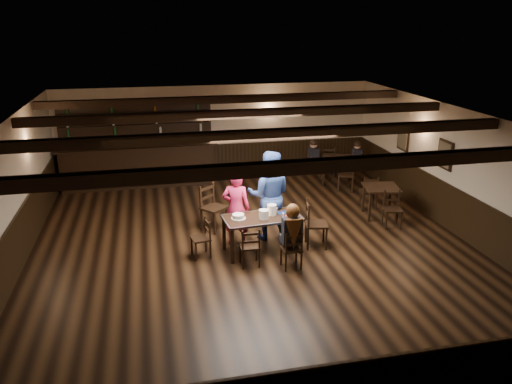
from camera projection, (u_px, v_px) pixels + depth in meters
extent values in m
plane|color=black|center=(254.00, 248.00, 10.25)|extent=(10.00, 10.00, 0.00)
cube|color=beige|center=(217.00, 132.00, 14.42)|extent=(9.00, 0.02, 2.70)
cube|color=beige|center=(354.00, 335.00, 5.19)|extent=(9.00, 0.02, 2.70)
cube|color=beige|center=(7.00, 203.00, 8.90)|extent=(0.02, 10.00, 2.70)
cube|color=beige|center=(458.00, 172.00, 10.72)|extent=(0.02, 10.00, 2.70)
cube|color=silver|center=(254.00, 118.00, 9.36)|extent=(9.00, 10.00, 0.02)
cube|color=black|center=(218.00, 161.00, 14.67)|extent=(9.00, 0.04, 1.00)
cube|color=black|center=(17.00, 246.00, 9.18)|extent=(0.04, 10.00, 1.00)
cube|color=black|center=(452.00, 209.00, 10.99)|extent=(0.04, 10.00, 1.00)
cube|color=black|center=(149.00, 118.00, 13.84)|extent=(0.90, 0.03, 1.00)
cube|color=black|center=(149.00, 118.00, 13.82)|extent=(0.80, 0.02, 0.90)
cube|color=black|center=(445.00, 155.00, 11.09)|extent=(0.03, 0.55, 0.65)
cube|color=#72664C|center=(444.00, 155.00, 11.08)|extent=(0.02, 0.45, 0.55)
cube|color=black|center=(403.00, 138.00, 12.86)|extent=(0.03, 0.55, 0.65)
cube|color=#72664C|center=(403.00, 138.00, 12.85)|extent=(0.02, 0.45, 0.55)
cube|color=black|center=(301.00, 167.00, 6.63)|extent=(8.90, 0.18, 0.18)
cube|color=black|center=(266.00, 134.00, 8.47)|extent=(8.90, 0.18, 0.18)
cube|color=black|center=(243.00, 114.00, 10.32)|extent=(8.90, 0.18, 0.18)
cube|color=black|center=(228.00, 99.00, 12.16)|extent=(8.90, 0.18, 0.18)
cube|color=black|center=(232.00, 246.00, 9.50)|extent=(0.07, 0.07, 0.71)
cube|color=black|center=(224.00, 233.00, 10.09)|extent=(0.07, 0.07, 0.71)
cube|color=black|center=(301.00, 237.00, 9.91)|extent=(0.07, 0.07, 0.71)
cube|color=black|center=(289.00, 225.00, 10.49)|extent=(0.07, 0.07, 0.71)
cube|color=black|center=(262.00, 218.00, 9.87)|extent=(1.60, 0.90, 0.04)
cube|color=#A5A8AD|center=(257.00, 211.00, 10.20)|extent=(1.53, 0.17, 0.04)
cube|color=#A5A8AD|center=(268.00, 225.00, 9.54)|extent=(1.53, 0.17, 0.04)
cube|color=#A5A8AD|center=(297.00, 214.00, 10.09)|extent=(0.10, 0.77, 0.04)
cube|color=#A5A8AD|center=(225.00, 222.00, 9.66)|extent=(0.10, 0.77, 0.04)
cube|color=black|center=(256.00, 252.00, 9.66)|extent=(0.03, 0.03, 0.37)
cube|color=black|center=(259.00, 259.00, 9.38)|extent=(0.03, 0.03, 0.37)
cube|color=black|center=(240.00, 253.00, 9.60)|extent=(0.03, 0.03, 0.37)
cube|color=black|center=(243.00, 260.00, 9.33)|extent=(0.03, 0.03, 0.37)
cube|color=black|center=(250.00, 246.00, 9.43)|extent=(0.38, 0.36, 0.03)
cube|color=black|center=(251.00, 240.00, 9.22)|extent=(0.37, 0.04, 0.39)
cube|color=black|center=(251.00, 242.00, 9.24)|extent=(0.31, 0.03, 0.04)
cube|color=black|center=(251.00, 234.00, 9.19)|extent=(0.31, 0.03, 0.04)
cube|color=black|center=(296.00, 254.00, 9.58)|extent=(0.03, 0.03, 0.37)
cube|color=black|center=(301.00, 261.00, 9.31)|extent=(0.03, 0.03, 0.37)
cube|color=black|center=(281.00, 256.00, 9.50)|extent=(0.03, 0.03, 0.37)
cube|color=black|center=(286.00, 263.00, 9.24)|extent=(0.03, 0.03, 0.37)
cube|color=black|center=(291.00, 249.00, 9.34)|extent=(0.37, 0.36, 0.03)
cube|color=black|center=(294.00, 243.00, 9.15)|extent=(0.36, 0.05, 0.38)
cube|color=black|center=(294.00, 245.00, 9.16)|extent=(0.31, 0.04, 0.04)
cube|color=black|center=(294.00, 237.00, 9.11)|extent=(0.31, 0.04, 0.04)
cube|color=black|center=(192.00, 246.00, 9.92)|extent=(0.04, 0.04, 0.37)
cube|color=black|center=(206.00, 243.00, 10.03)|extent=(0.04, 0.04, 0.37)
cube|color=black|center=(196.00, 252.00, 9.65)|extent=(0.04, 0.04, 0.37)
cube|color=black|center=(210.00, 250.00, 9.76)|extent=(0.04, 0.04, 0.37)
cube|color=black|center=(201.00, 238.00, 9.77)|extent=(0.40, 0.42, 0.03)
cube|color=black|center=(207.00, 228.00, 9.76)|extent=(0.09, 0.36, 0.39)
cube|color=black|center=(208.00, 230.00, 9.78)|extent=(0.08, 0.31, 0.04)
cube|color=black|center=(207.00, 223.00, 9.73)|extent=(0.08, 0.31, 0.04)
cube|color=black|center=(326.00, 240.00, 10.09)|extent=(0.05, 0.05, 0.47)
cube|color=black|center=(308.00, 240.00, 10.08)|extent=(0.05, 0.05, 0.47)
cube|color=black|center=(324.00, 232.00, 10.46)|extent=(0.05, 0.05, 0.47)
cube|color=black|center=(306.00, 232.00, 10.46)|extent=(0.05, 0.05, 0.47)
cube|color=black|center=(316.00, 224.00, 10.19)|extent=(0.52, 0.54, 0.04)
cube|color=black|center=(308.00, 213.00, 10.10)|extent=(0.13, 0.46, 0.49)
cube|color=black|center=(308.00, 215.00, 10.12)|extent=(0.11, 0.39, 0.05)
cube|color=black|center=(308.00, 206.00, 10.06)|extent=(0.11, 0.39, 0.05)
cube|color=black|center=(214.00, 224.00, 10.82)|extent=(0.06, 0.06, 0.49)
cube|color=black|center=(201.00, 220.00, 11.04)|extent=(0.06, 0.06, 0.49)
cube|color=black|center=(227.00, 218.00, 11.13)|extent=(0.06, 0.06, 0.49)
cube|color=black|center=(214.00, 214.00, 11.35)|extent=(0.06, 0.06, 0.49)
cube|color=black|center=(214.00, 208.00, 10.99)|extent=(0.66, 0.66, 0.05)
cube|color=black|center=(207.00, 195.00, 11.02)|extent=(0.39, 0.34, 0.51)
cube|color=black|center=(207.00, 197.00, 11.04)|extent=(0.33, 0.29, 0.06)
cube|color=black|center=(207.00, 188.00, 10.97)|extent=(0.33, 0.29, 0.06)
imported|color=#ED2A56|center=(236.00, 208.00, 10.23)|extent=(0.66, 0.52, 1.57)
imported|color=navy|center=(269.00, 195.00, 10.44)|extent=(1.10, 0.96, 1.92)
cube|color=black|center=(290.00, 239.00, 9.41)|extent=(0.33, 0.33, 0.13)
cube|color=black|center=(292.00, 230.00, 9.22)|extent=(0.35, 0.21, 0.49)
cylinder|color=black|center=(292.00, 219.00, 9.14)|extent=(0.10, 0.35, 0.35)
sphere|color=#D8A384|center=(292.00, 211.00, 9.09)|extent=(0.22, 0.22, 0.22)
sphere|color=#3B1E0D|center=(293.00, 211.00, 9.06)|extent=(0.27, 0.27, 0.27)
cone|color=#3B1E0D|center=(294.00, 234.00, 9.10)|extent=(0.21, 0.21, 0.62)
cylinder|color=white|center=(238.00, 218.00, 9.78)|extent=(0.29, 0.29, 0.01)
cylinder|color=white|center=(238.00, 216.00, 9.77)|extent=(0.23, 0.23, 0.08)
cylinder|color=silver|center=(238.00, 217.00, 9.77)|extent=(0.25, 0.25, 0.04)
cylinder|color=white|center=(264.00, 214.00, 9.75)|extent=(0.20, 0.20, 0.18)
cylinder|color=white|center=(272.00, 210.00, 9.94)|extent=(0.18, 0.18, 0.22)
cylinder|color=#A5A8AD|center=(262.00, 215.00, 9.94)|extent=(0.05, 0.05, 0.03)
sphere|color=orange|center=(262.00, 213.00, 9.93)|extent=(0.03, 0.03, 0.03)
cylinder|color=silver|center=(283.00, 215.00, 9.86)|extent=(0.03, 0.03, 0.08)
cylinder|color=#A5A8AD|center=(282.00, 214.00, 9.89)|extent=(0.04, 0.04, 0.09)
cylinder|color=silver|center=(276.00, 210.00, 10.06)|extent=(0.07, 0.07, 0.11)
cube|color=maroon|center=(289.00, 216.00, 9.88)|extent=(0.33, 0.31, 0.00)
cube|color=#0D1A41|center=(284.00, 212.00, 10.08)|extent=(0.30, 0.24, 0.00)
cube|color=black|center=(139.00, 167.00, 13.90)|extent=(4.14, 0.60, 1.10)
cube|color=black|center=(138.00, 147.00, 13.71)|extent=(4.34, 0.70, 0.05)
cube|color=black|center=(138.00, 145.00, 13.97)|extent=(4.14, 0.10, 2.20)
cube|color=black|center=(137.00, 137.00, 13.79)|extent=(4.04, 0.22, 0.03)
cube|color=black|center=(136.00, 125.00, 13.68)|extent=(4.04, 0.22, 0.03)
cube|color=black|center=(135.00, 112.00, 13.56)|extent=(4.04, 0.22, 0.03)
cube|color=black|center=(381.00, 187.00, 11.65)|extent=(0.92, 0.92, 0.04)
cube|color=black|center=(370.00, 207.00, 11.46)|extent=(0.05, 0.05, 0.71)
cube|color=black|center=(363.00, 198.00, 12.07)|extent=(0.05, 0.05, 0.71)
cube|color=black|center=(397.00, 207.00, 11.48)|extent=(0.05, 0.05, 0.71)
cube|color=black|center=(390.00, 198.00, 12.08)|extent=(0.05, 0.05, 0.71)
cube|color=black|center=(337.00, 158.00, 14.08)|extent=(1.13, 1.13, 0.04)
cube|color=black|center=(323.00, 174.00, 13.93)|extent=(0.05, 0.05, 0.71)
cube|color=black|center=(324.00, 167.00, 14.60)|extent=(0.05, 0.05, 0.71)
cube|color=black|center=(349.00, 175.00, 13.81)|extent=(0.05, 0.05, 0.71)
cube|color=black|center=(349.00, 168.00, 14.47)|extent=(0.05, 0.05, 0.71)
cube|color=black|center=(313.00, 157.00, 14.12)|extent=(0.24, 0.38, 0.55)
sphere|color=#D8A384|center=(314.00, 144.00, 14.00)|extent=(0.21, 0.21, 0.21)
sphere|color=black|center=(314.00, 143.00, 13.99)|extent=(0.22, 0.22, 0.22)
cube|color=black|center=(356.00, 157.00, 14.22)|extent=(0.24, 0.36, 0.50)
sphere|color=#D8A384|center=(357.00, 146.00, 14.11)|extent=(0.19, 0.19, 0.19)
sphere|color=black|center=(357.00, 145.00, 14.10)|extent=(0.20, 0.20, 0.20)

